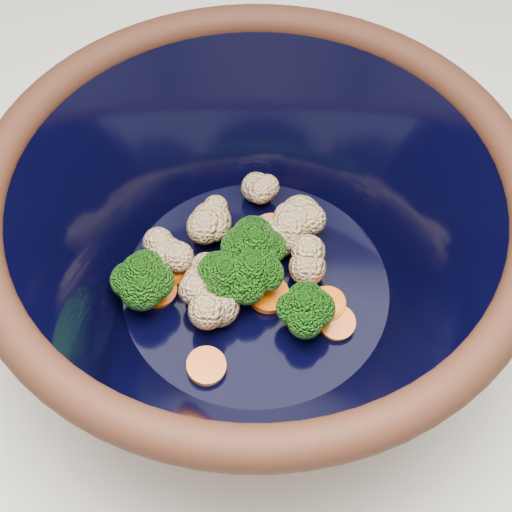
% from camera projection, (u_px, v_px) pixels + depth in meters
% --- Properties ---
extents(counter, '(1.20, 1.20, 0.90)m').
position_uv_depth(counter, '(258.00, 435.00, 0.99)').
color(counter, white).
rests_on(counter, ground).
extents(mixing_bowl, '(0.37, 0.37, 0.16)m').
position_uv_depth(mixing_bowl, '(256.00, 243.00, 0.51)').
color(mixing_bowl, black).
rests_on(mixing_bowl, counter).
extents(vegetable_pile, '(0.18, 0.19, 0.05)m').
position_uv_depth(vegetable_pile, '(238.00, 262.00, 0.54)').
color(vegetable_pile, '#608442').
rests_on(vegetable_pile, mixing_bowl).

